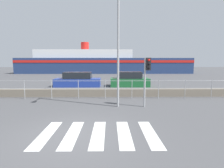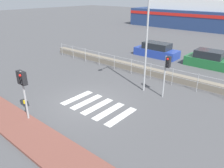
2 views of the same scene
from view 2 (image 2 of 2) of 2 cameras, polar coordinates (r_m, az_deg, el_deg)
name	(u,v)px [view 2 (image 2 of 2)]	position (r m, az deg, el deg)	size (l,w,h in m)	color
ground_plane	(88,102)	(13.57, -6.36, -4.75)	(160.00, 160.00, 0.00)	#4C4C4F
sidewalk_brick	(26,131)	(11.55, -21.48, -11.39)	(24.00, 1.80, 0.12)	brown
crosswalk	(97,106)	(13.05, -3.84, -5.83)	(4.05, 2.40, 0.01)	silver
seawall	(146,71)	(18.33, 8.93, 3.50)	(22.18, 0.55, 0.55)	slate
harbor_fence	(141,67)	(17.44, 7.51, 4.54)	(20.00, 0.04, 1.29)	#9EA0A3
traffic_light_near	(23,83)	(11.61, -22.32, 0.30)	(0.58, 0.41, 2.74)	#9EA0A3
traffic_light_far	(167,68)	(13.77, 14.11, 4.13)	(0.34, 0.32, 2.72)	#9EA0A3
streetlamp	(145,32)	(13.88, 8.63, 13.19)	(0.32, 1.33, 6.45)	#9EA0A3
parked_car_blue	(157,51)	(23.63, 11.55, 8.56)	(4.60, 1.81, 1.46)	#233D9E
parked_car_green	(208,60)	(21.69, 23.89, 5.84)	(3.92, 1.85, 1.50)	#1E6633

